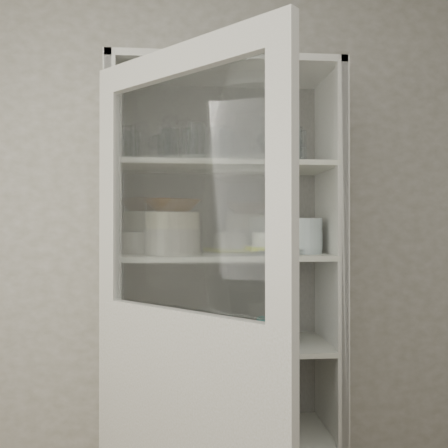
% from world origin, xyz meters
% --- Properties ---
extents(wall_back, '(3.60, 0.02, 2.60)m').
position_xyz_m(wall_back, '(0.00, 1.50, 1.30)').
color(wall_back, '#9F9B88').
rests_on(wall_back, ground).
extents(pantry_cabinet, '(1.00, 0.45, 2.10)m').
position_xyz_m(pantry_cabinet, '(0.20, 1.34, 0.94)').
color(pantry_cabinet, beige).
rests_on(pantry_cabinet, floor).
extents(cupboard_door, '(0.65, 0.67, 2.00)m').
position_xyz_m(cupboard_door, '(0.01, 0.73, 0.87)').
color(cupboard_door, beige).
rests_on(cupboard_door, floor).
extents(tumbler_0, '(0.07, 0.07, 0.14)m').
position_xyz_m(tumbler_0, '(-0.21, 1.13, 1.73)').
color(tumbler_0, silver).
rests_on(tumbler_0, shelf_glass).
extents(tumbler_1, '(0.10, 0.10, 0.15)m').
position_xyz_m(tumbler_1, '(0.07, 1.12, 1.74)').
color(tumbler_1, silver).
rests_on(tumbler_1, shelf_glass).
extents(tumbler_2, '(0.08, 0.08, 0.13)m').
position_xyz_m(tumbler_2, '(0.05, 1.14, 1.73)').
color(tumbler_2, silver).
rests_on(tumbler_2, shelf_glass).
extents(tumbler_3, '(0.08, 0.08, 0.13)m').
position_xyz_m(tumbler_3, '(0.21, 1.16, 1.73)').
color(tumbler_3, silver).
rests_on(tumbler_3, shelf_glass).
extents(tumbler_4, '(0.09, 0.09, 0.14)m').
position_xyz_m(tumbler_4, '(0.18, 1.17, 1.73)').
color(tumbler_4, silver).
rests_on(tumbler_4, shelf_glass).
extents(tumbler_5, '(0.09, 0.09, 0.13)m').
position_xyz_m(tumbler_5, '(0.51, 1.14, 1.73)').
color(tumbler_5, silver).
rests_on(tumbler_5, shelf_glass).
extents(tumbler_6, '(0.09, 0.09, 0.15)m').
position_xyz_m(tumbler_6, '(0.49, 1.15, 1.74)').
color(tumbler_6, silver).
rests_on(tumbler_6, shelf_glass).
extents(tumbler_7, '(0.08, 0.08, 0.15)m').
position_xyz_m(tumbler_7, '(-0.21, 1.30, 1.73)').
color(tumbler_7, silver).
rests_on(tumbler_7, shelf_glass).
extents(tumbler_8, '(0.08, 0.08, 0.13)m').
position_xyz_m(tumbler_8, '(-0.10, 1.27, 1.73)').
color(tumbler_8, silver).
rests_on(tumbler_8, shelf_glass).
extents(tumbler_9, '(0.10, 0.10, 0.15)m').
position_xyz_m(tumbler_9, '(-0.06, 1.28, 1.74)').
color(tumbler_9, silver).
rests_on(tumbler_9, shelf_glass).
extents(tumbler_10, '(0.07, 0.07, 0.13)m').
position_xyz_m(tumbler_10, '(0.19, 1.30, 1.73)').
color(tumbler_10, silver).
rests_on(tumbler_10, shelf_glass).
extents(tumbler_11, '(0.09, 0.09, 0.14)m').
position_xyz_m(tumbler_11, '(0.28, 1.26, 1.73)').
color(tumbler_11, silver).
rests_on(tumbler_11, shelf_glass).
extents(goblet_0, '(0.07, 0.07, 0.16)m').
position_xyz_m(goblet_0, '(-0.11, 1.35, 1.74)').
color(goblet_0, silver).
rests_on(goblet_0, shelf_glass).
extents(goblet_1, '(0.07, 0.07, 0.17)m').
position_xyz_m(goblet_1, '(-0.01, 1.39, 1.74)').
color(goblet_1, silver).
rests_on(goblet_1, shelf_glass).
extents(goblet_2, '(0.08, 0.08, 0.19)m').
position_xyz_m(goblet_2, '(0.40, 1.35, 1.75)').
color(goblet_2, silver).
rests_on(goblet_2, shelf_glass).
extents(goblet_3, '(0.07, 0.07, 0.16)m').
position_xyz_m(goblet_3, '(0.56, 1.38, 1.74)').
color(goblet_3, silver).
rests_on(goblet_3, shelf_glass).
extents(plate_stack_front, '(0.25, 0.25, 0.11)m').
position_xyz_m(plate_stack_front, '(-0.03, 1.24, 1.32)').
color(plate_stack_front, silver).
rests_on(plate_stack_front, shelf_plates).
extents(plate_stack_back, '(0.20, 0.20, 0.10)m').
position_xyz_m(plate_stack_back, '(-0.21, 1.39, 1.31)').
color(plate_stack_back, silver).
rests_on(plate_stack_back, shelf_plates).
extents(cream_bowl, '(0.30, 0.30, 0.07)m').
position_xyz_m(cream_bowl, '(-0.03, 1.24, 1.41)').
color(cream_bowl, beige).
rests_on(cream_bowl, plate_stack_front).
extents(terracotta_bowl, '(0.30, 0.30, 0.06)m').
position_xyz_m(terracotta_bowl, '(-0.03, 1.24, 1.47)').
color(terracotta_bowl, brown).
rests_on(terracotta_bowl, cream_bowl).
extents(glass_platter, '(0.36, 0.36, 0.02)m').
position_xyz_m(glass_platter, '(0.40, 1.26, 1.27)').
color(glass_platter, silver).
rests_on(glass_platter, shelf_plates).
extents(yellow_trivet, '(0.20, 0.20, 0.01)m').
position_xyz_m(yellow_trivet, '(0.40, 1.26, 1.29)').
color(yellow_trivet, yellow).
rests_on(yellow_trivet, glass_platter).
extents(white_ramekin, '(0.16, 0.16, 0.06)m').
position_xyz_m(white_ramekin, '(0.40, 1.26, 1.33)').
color(white_ramekin, silver).
rests_on(white_ramekin, yellow_trivet).
extents(grey_bowl_stack, '(0.15, 0.15, 0.16)m').
position_xyz_m(grey_bowl_stack, '(0.57, 1.25, 1.34)').
color(grey_bowl_stack, silver).
rests_on(grey_bowl_stack, shelf_plates).
extents(mug_blue, '(0.12, 0.12, 0.09)m').
position_xyz_m(mug_blue, '(0.44, 1.23, 0.91)').
color(mug_blue, '#1D3DA4').
rests_on(mug_blue, shelf_mugs).
extents(mug_teal, '(0.12, 0.12, 0.11)m').
position_xyz_m(mug_teal, '(0.41, 1.30, 0.91)').
color(mug_teal, teal).
rests_on(mug_teal, shelf_mugs).
extents(mug_white, '(0.12, 0.12, 0.09)m').
position_xyz_m(mug_white, '(0.26, 1.16, 0.91)').
color(mug_white, silver).
rests_on(mug_white, shelf_mugs).
extents(teal_jar, '(0.08, 0.08, 0.10)m').
position_xyz_m(teal_jar, '(0.21, 1.28, 0.91)').
color(teal_jar, teal).
rests_on(teal_jar, shelf_mugs).
extents(measuring_cups, '(0.11, 0.11, 0.04)m').
position_xyz_m(measuring_cups, '(0.01, 1.18, 0.88)').
color(measuring_cups, silver).
rests_on(measuring_cups, shelf_mugs).
extents(white_canister, '(0.10, 0.10, 0.12)m').
position_xyz_m(white_canister, '(-0.02, 1.30, 0.92)').
color(white_canister, silver).
rests_on(white_canister, shelf_mugs).
extents(cream_dish, '(0.30, 0.30, 0.08)m').
position_xyz_m(cream_dish, '(0.12, 1.24, 0.50)').
color(cream_dish, beige).
rests_on(cream_dish, shelf_bot).
extents(tin_box, '(0.23, 0.19, 0.06)m').
position_xyz_m(tin_box, '(0.27, 1.28, 0.49)').
color(tin_box, '#9F9EA5').
rests_on(tin_box, shelf_bot).
extents(tumbler_12, '(0.08, 0.08, 0.16)m').
position_xyz_m(tumbler_12, '(-0.04, 1.25, 1.74)').
color(tumbler_12, silver).
rests_on(tumbler_12, shelf_glass).
extents(tumbler_13, '(0.08, 0.08, 0.15)m').
position_xyz_m(tumbler_13, '(0.17, 1.20, 1.74)').
color(tumbler_13, silver).
rests_on(tumbler_13, shelf_glass).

